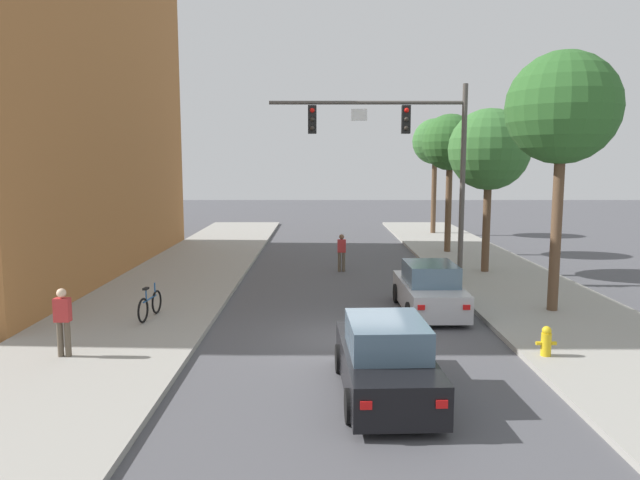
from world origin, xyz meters
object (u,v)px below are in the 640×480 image
Objects in this scene: traffic_signal_mast at (405,145)px; pedestrian_sidewalk_left_walker at (61,319)px; pedestrian_crossing_road at (340,251)px; street_tree_third at (448,144)px; car_following_black at (383,361)px; street_tree_nearest at (560,110)px; car_lead_silver at (427,290)px; street_tree_farthest at (433,142)px; bicycle_leaning at (148,305)px; fire_hydrant at (544,341)px; street_tree_second at (487,150)px.

traffic_signal_mast reaches higher than pedestrian_sidewalk_left_walker.
street_tree_third is (5.66, 4.88, 4.77)m from pedestrian_crossing_road.
pedestrian_crossing_road is (-0.38, 13.69, 0.19)m from car_following_black.
car_lead_silver is at bearing 175.89° from street_tree_nearest.
traffic_signal_mast is 6.40m from car_lead_silver.
pedestrian_crossing_road is 0.22× the size of street_tree_farthest.
bicycle_leaning is 2.46× the size of fire_hydrant.
pedestrian_crossing_road reaches higher than fire_hydrant.
street_tree_farthest is at bearing 77.14° from car_following_black.
pedestrian_crossing_road is at bearing 131.68° from traffic_signal_mast.
traffic_signal_mast is 4.15m from street_tree_second.
pedestrian_sidewalk_left_walker is 3.65m from bicycle_leaning.
pedestrian_sidewalk_left_walker is at bearing 165.13° from car_following_black.
car_lead_silver is 21.20m from street_tree_farthest.
street_tree_nearest reaches higher than street_tree_farthest.
car_following_black is (-1.98, -11.03, -4.66)m from traffic_signal_mast.
car_following_black is 2.43× the size of bicycle_leaning.
street_tree_farthest is at bearing 78.78° from car_lead_silver.
street_tree_second reaches higher than bicycle_leaning.
street_tree_second is at bearing 32.15° from bicycle_leaning.
traffic_signal_mast is 10.46m from fire_hydrant.
pedestrian_sidewalk_left_walker reaches higher than pedestrian_crossing_road.
street_tree_third is 8.27m from street_tree_farthest.
street_tree_nearest is (13.29, 4.42, 5.22)m from pedestrian_sidewalk_left_walker.
street_tree_second reaches higher than fire_hydrant.
pedestrian_crossing_road reaches higher than car_following_black.
pedestrian_crossing_road is at bearing 54.25° from bicycle_leaning.
street_tree_farthest reaches higher than street_tree_third.
street_tree_second is (-0.26, 6.58, -1.06)m from street_tree_nearest.
traffic_signal_mast reaches higher than bicycle_leaning.
pedestrian_sidewalk_left_walker is (-7.37, 1.96, 0.34)m from car_following_black.
pedestrian_sidewalk_left_walker is 13.65m from pedestrian_crossing_road.
street_tree_nearest is at bearing -49.77° from traffic_signal_mast.
pedestrian_crossing_road is 7.46m from street_tree_second.
street_tree_farthest is at bearing 89.45° from street_tree_nearest.
street_tree_second is at bearing 66.41° from car_following_black.
bicycle_leaning is 18.28m from street_tree_third.
bicycle_leaning is at bearing -120.23° from street_tree_farthest.
street_tree_third reaches higher than bicycle_leaning.
street_tree_second is (6.04, -0.73, 4.31)m from pedestrian_crossing_road.
car_following_black is 0.61× the size of street_tree_third.
street_tree_nearest is (6.30, -7.31, 5.37)m from pedestrian_crossing_road.
traffic_signal_mast reaches higher than car_following_black.
car_following_black is at bearing -105.87° from street_tree_third.
pedestrian_sidewalk_left_walker is at bearing -118.50° from street_tree_farthest.
pedestrian_crossing_road reaches higher than bicycle_leaning.
traffic_signal_mast is at bearing 33.99° from bicycle_leaning.
street_tree_nearest is 1.16× the size of street_tree_second.
car_following_black is (-2.12, -6.65, 0.00)m from car_lead_silver.
fire_hydrant is at bearing -113.25° from street_tree_nearest.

